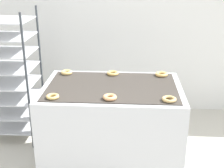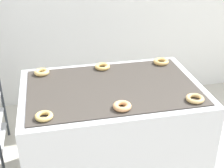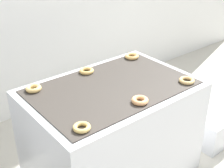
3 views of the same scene
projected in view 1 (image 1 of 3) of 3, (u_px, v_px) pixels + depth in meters
wall_back at (118, 10)px, 4.12m from camera, size 8.00×0.05×2.80m
fryer_machine at (112, 127)px, 3.13m from camera, size 1.33×0.90×0.88m
baking_rack_cart at (13, 75)px, 3.57m from camera, size 0.54×0.57×1.53m
donut_near_left at (53, 97)px, 2.70m from camera, size 0.11×0.11×0.03m
donut_near_center at (109, 97)px, 2.68m from camera, size 0.12×0.12×0.04m
donut_near_right at (169, 99)px, 2.65m from camera, size 0.12×0.12×0.03m
donut_far_left at (67, 72)px, 3.30m from camera, size 0.12×0.12×0.04m
donut_far_center at (113, 73)px, 3.28m from camera, size 0.12×0.12×0.03m
donut_far_right at (161, 74)px, 3.24m from camera, size 0.13×0.13×0.03m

